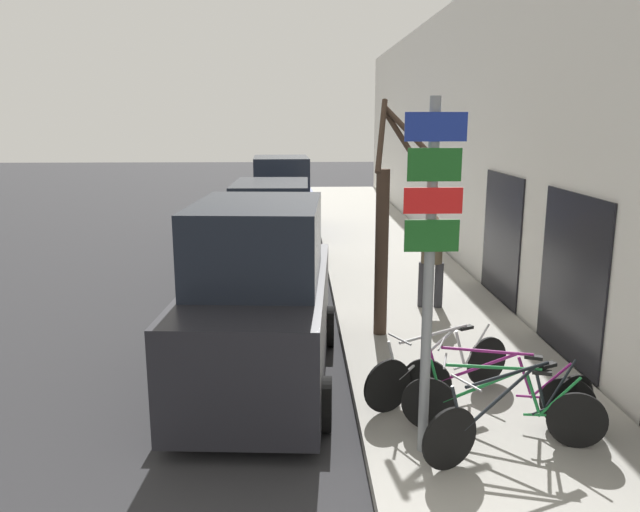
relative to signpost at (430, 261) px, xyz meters
name	(u,v)px	position (x,y,z in m)	size (l,w,h in m)	color
ground_plane	(285,284)	(-1.60, 7.47, -2.22)	(80.00, 80.00, 0.00)	#28282B
sidewalk_curb	(384,253)	(1.00, 10.27, -2.15)	(3.20, 32.00, 0.15)	#9E9B93
building_facade	(455,133)	(2.74, 10.18, 1.01)	(0.23, 32.00, 6.50)	silver
signpost	(430,261)	(0.00, 0.00, 0.00)	(0.59, 0.13, 3.66)	gray
bicycle_0	(515,414)	(0.98, 0.02, -1.68)	(2.18, 1.06, 0.91)	black
bicycle_1	(501,407)	(0.90, 0.23, -1.70)	(2.10, 0.72, 0.87)	black
bicycle_2	(495,388)	(0.99, 0.74, -1.70)	(2.07, 0.89, 0.85)	black
bicycle_3	(440,369)	(0.46, 1.28, -1.68)	(2.02, 1.05, 0.91)	black
parked_car_0	(260,303)	(-1.83, 2.20, -1.08)	(2.23, 4.64, 2.55)	black
parked_car_1	(272,237)	(-1.88, 7.68, -1.21)	(2.06, 4.71, 2.26)	#51565B
parked_car_2	(281,201)	(-1.80, 13.11, -1.10)	(2.16, 4.52, 2.48)	navy
pedestrian_near	(432,254)	(1.16, 5.16, -1.06)	(0.46, 0.39, 1.75)	#333338
street_tree	(385,234)	(0.07, 3.66, -0.39)	(1.10, 0.92, 3.75)	#3D2D23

